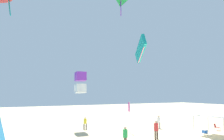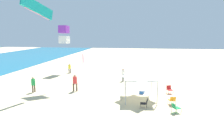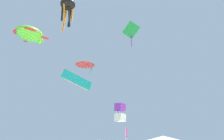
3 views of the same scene
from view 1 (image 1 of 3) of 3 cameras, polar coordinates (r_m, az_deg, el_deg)
The scene contains 11 objects.
ground at distance 28.64m, azimuth 19.71°, elevation -15.08°, with size 120.00×120.00×0.10m, color beige.
canopy_tent at distance 27.21m, azimuth 25.07°, elevation -10.17°, with size 3.85×3.17×2.70m.
folding_chair_left_of_tent at distance 31.21m, azimuth 25.41°, elevation -13.10°, with size 0.75×0.68×0.82m.
cooler_box at distance 28.69m, azimuth 22.86°, elevation -14.44°, with size 0.71×0.58×0.40m.
banner_flag at distance 26.57m, azimuth 4.58°, elevation -11.27°, with size 0.36×0.06×3.64m.
person_kite_handler at distance 30.49m, azimuth 11.99°, elevation -12.75°, with size 0.44×0.40×1.68m.
person_beachcomber at distance 29.39m, azimuth -6.97°, elevation -13.22°, with size 0.37×0.40×1.57m.
person_far_stroller at distance 20.16m, azimuth 3.45°, elevation -16.40°, with size 0.46×0.41×1.72m.
person_watching_sky at distance 23.40m, azimuth 11.37°, elevation -14.58°, with size 0.45×0.50×1.90m.
kite_parafoil_teal at distance 20.49m, azimuth 7.41°, elevation 5.20°, with size 3.49×1.59×2.20m.
kite_box_purple at distance 29.03m, azimuth -8.18°, elevation -3.21°, with size 1.44×1.37×2.78m.
Camera 1 is at (-19.20, 20.72, 4.69)m, focal length 35.31 mm.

